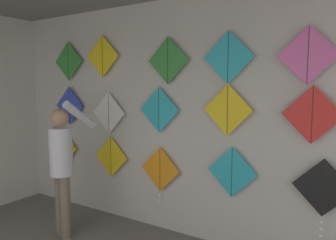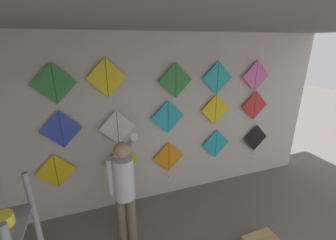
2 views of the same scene
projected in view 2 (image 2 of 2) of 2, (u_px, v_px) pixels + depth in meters
name	position (u px, v px, depth m)	size (l,w,h in m)	color
back_panel	(168.00, 121.00, 3.75)	(5.79, 0.06, 2.80)	beige
ceiling_slab	(248.00, 19.00, 1.70)	(5.79, 4.29, 0.04)	gray
shopkeeper	(124.00, 185.00, 2.87)	(0.40, 0.52, 1.63)	#726656
kite_0	(56.00, 171.00, 3.28)	(0.55, 0.01, 0.55)	yellow
kite_1	(122.00, 162.00, 3.59)	(0.55, 0.01, 0.55)	yellow
kite_2	(169.00, 158.00, 3.88)	(0.55, 0.04, 0.69)	orange
kite_3	(216.00, 144.00, 4.13)	(0.55, 0.01, 0.55)	#28B2C6
kite_4	(255.00, 140.00, 4.43)	(0.55, 0.04, 0.76)	black
kite_5	(61.00, 130.00, 3.12)	(0.55, 0.01, 0.55)	blue
kite_6	(118.00, 127.00, 3.39)	(0.55, 0.01, 0.55)	white
kite_7	(168.00, 117.00, 3.62)	(0.55, 0.01, 0.55)	#28B2C6
kite_8	(216.00, 110.00, 3.89)	(0.55, 0.01, 0.55)	yellow
kite_9	(255.00, 106.00, 4.16)	(0.55, 0.01, 0.55)	red
kite_10	(54.00, 84.00, 2.91)	(0.55, 0.01, 0.55)	#338C38
kite_11	(107.00, 78.00, 3.11)	(0.55, 0.01, 0.55)	yellow
kite_12	(176.00, 80.00, 3.47)	(0.55, 0.01, 0.55)	#338C38
kite_13	(218.00, 78.00, 3.70)	(0.55, 0.01, 0.55)	#28B2C6
kite_14	(256.00, 76.00, 3.96)	(0.55, 0.01, 0.55)	pink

